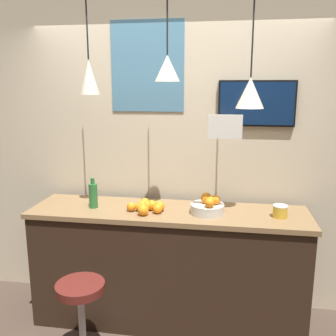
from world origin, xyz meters
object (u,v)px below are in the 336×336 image
fruit_bowl (208,207)px  juice_bottle (93,195)px  bar_stool (82,312)px  spread_jar (280,211)px  mounted_tv (257,104)px

fruit_bowl → juice_bottle: 0.95m
bar_stool → spread_jar: 1.64m
spread_jar → mounted_tv: mounted_tv is taller
juice_bottle → mounted_tv: mounted_tv is taller
fruit_bowl → spread_jar: 0.55m
spread_jar → mounted_tv: bearing=116.4°
bar_stool → spread_jar: (1.40, 0.58, 0.63)m
juice_bottle → spread_jar: juice_bottle is taller
fruit_bowl → mounted_tv: bearing=46.7°
fruit_bowl → juice_bottle: (-0.95, 0.00, 0.05)m
bar_stool → fruit_bowl: (0.85, 0.58, 0.64)m
mounted_tv → spread_jar: bearing=-63.6°
bar_stool → spread_jar: bearing=22.6°
spread_jar → mounted_tv: size_ratio=0.18×
fruit_bowl → mounted_tv: mounted_tv is taller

